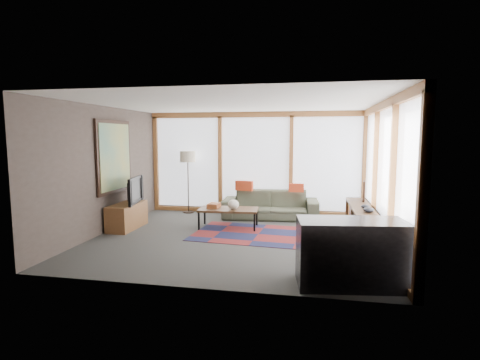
% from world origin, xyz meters
% --- Properties ---
extents(ground, '(5.50, 5.50, 0.00)m').
position_xyz_m(ground, '(0.00, 0.00, 0.00)').
color(ground, '#2F2F2D').
rests_on(ground, ground).
extents(room_envelope, '(5.52, 5.02, 2.62)m').
position_xyz_m(room_envelope, '(0.49, 0.56, 1.54)').
color(room_envelope, '#3F342E').
rests_on(room_envelope, ground).
extents(rug, '(2.71, 1.85, 0.01)m').
position_xyz_m(rug, '(0.39, 0.34, 0.01)').
color(rug, maroon).
rests_on(rug, ground).
extents(sofa, '(2.34, 1.04, 0.67)m').
position_xyz_m(sofa, '(0.46, 1.93, 0.33)').
color(sofa, '#353929').
rests_on(sofa, ground).
extents(pillow_left, '(0.45, 0.20, 0.24)m').
position_xyz_m(pillow_left, '(-0.19, 1.91, 0.78)').
color(pillow_left, '#B0371A').
rests_on(pillow_left, sofa).
extents(pillow_right, '(0.37, 0.13, 0.20)m').
position_xyz_m(pillow_right, '(1.08, 1.91, 0.77)').
color(pillow_right, '#B0371A').
rests_on(pillow_right, sofa).
extents(floor_lamp, '(0.40, 0.40, 1.61)m').
position_xyz_m(floor_lamp, '(-1.72, 2.20, 0.80)').
color(floor_lamp, '#2D2118').
rests_on(floor_lamp, ground).
extents(coffee_table, '(1.30, 0.71, 0.42)m').
position_xyz_m(coffee_table, '(-0.33, 0.79, 0.21)').
color(coffee_table, '#322311').
rests_on(coffee_table, ground).
extents(book_stack, '(0.26, 0.32, 0.10)m').
position_xyz_m(book_stack, '(-0.67, 0.84, 0.47)').
color(book_stack, brown).
rests_on(book_stack, coffee_table).
extents(vase, '(0.26, 0.26, 0.21)m').
position_xyz_m(vase, '(-0.21, 0.74, 0.53)').
color(vase, beige).
rests_on(vase, coffee_table).
extents(bookshelf, '(0.43, 2.39, 0.60)m').
position_xyz_m(bookshelf, '(2.43, 0.57, 0.30)').
color(bookshelf, '#322311').
rests_on(bookshelf, ground).
extents(bowl_a, '(0.22, 0.22, 0.10)m').
position_xyz_m(bowl_a, '(2.47, 0.03, 0.65)').
color(bowl_a, black).
rests_on(bowl_a, bookshelf).
extents(bowl_b, '(0.18, 0.18, 0.08)m').
position_xyz_m(bowl_b, '(2.46, 0.41, 0.64)').
color(bowl_b, black).
rests_on(bowl_b, bookshelf).
extents(shelf_picture, '(0.09, 0.33, 0.43)m').
position_xyz_m(shelf_picture, '(2.55, 1.32, 0.81)').
color(shelf_picture, black).
rests_on(shelf_picture, bookshelf).
extents(tv_console, '(0.45, 1.09, 0.54)m').
position_xyz_m(tv_console, '(-2.47, 0.32, 0.27)').
color(tv_console, brown).
rests_on(tv_console, ground).
extents(television, '(0.31, 1.00, 0.57)m').
position_xyz_m(television, '(-2.38, 0.37, 0.83)').
color(television, black).
rests_on(television, tv_console).
extents(bar_counter, '(1.47, 0.84, 0.89)m').
position_xyz_m(bar_counter, '(1.96, -2.02, 0.44)').
color(bar_counter, black).
rests_on(bar_counter, ground).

